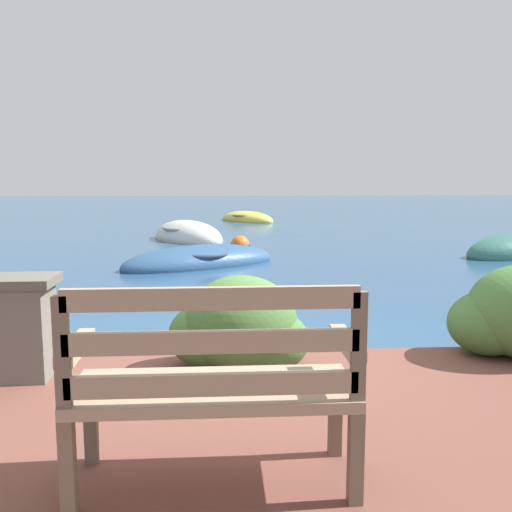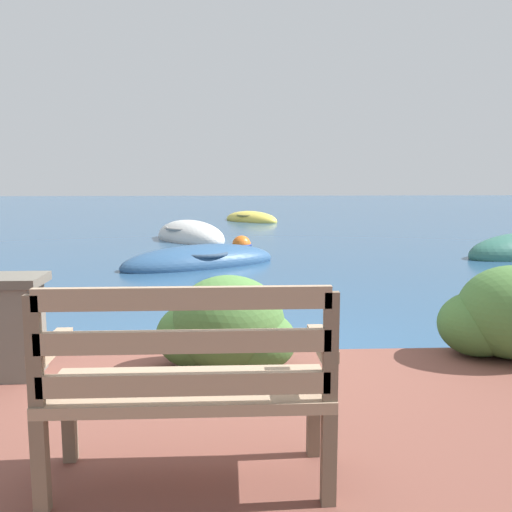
{
  "view_description": "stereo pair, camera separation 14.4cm",
  "coord_description": "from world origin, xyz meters",
  "px_view_note": "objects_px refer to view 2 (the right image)",
  "views": [
    {
      "loc": [
        -0.03,
        -4.28,
        1.58
      ],
      "look_at": [
        0.61,
        5.66,
        0.16
      ],
      "focal_mm": 40.0,
      "sensor_mm": 36.0,
      "label": 1
    },
    {
      "loc": [
        0.11,
        -4.29,
        1.58
      ],
      "look_at": [
        0.61,
        5.66,
        0.16
      ],
      "focal_mm": 40.0,
      "sensor_mm": 36.0,
      "label": 2
    }
  ],
  "objects_px": {
    "mooring_buoy": "(242,245)",
    "rowboat_outer": "(251,220)",
    "rowboat_nearest": "(200,262)",
    "rowboat_far": "(190,237)",
    "park_bench": "(188,382)"
  },
  "relations": [
    {
      "from": "rowboat_nearest",
      "to": "mooring_buoy",
      "type": "distance_m",
      "value": 2.45
    },
    {
      "from": "park_bench",
      "to": "rowboat_nearest",
      "type": "xyz_separation_m",
      "value": [
        -0.32,
        7.62,
        -0.65
      ]
    },
    {
      "from": "park_bench",
      "to": "rowboat_nearest",
      "type": "distance_m",
      "value": 7.66
    },
    {
      "from": "park_bench",
      "to": "rowboat_far",
      "type": "distance_m",
      "value": 11.61
    },
    {
      "from": "park_bench",
      "to": "rowboat_outer",
      "type": "bearing_deg",
      "value": 79.68
    },
    {
      "from": "rowboat_far",
      "to": "mooring_buoy",
      "type": "bearing_deg",
      "value": -176.86
    },
    {
      "from": "mooring_buoy",
      "to": "rowboat_outer",
      "type": "bearing_deg",
      "value": 86.02
    },
    {
      "from": "rowboat_far",
      "to": "mooring_buoy",
      "type": "distance_m",
      "value": 2.03
    },
    {
      "from": "park_bench",
      "to": "mooring_buoy",
      "type": "bearing_deg",
      "value": 80.22
    },
    {
      "from": "rowboat_far",
      "to": "rowboat_outer",
      "type": "bearing_deg",
      "value": -50.4
    },
    {
      "from": "rowboat_far",
      "to": "mooring_buoy",
      "type": "xyz_separation_m",
      "value": [
        1.21,
        -1.63,
        -0.0
      ]
    },
    {
      "from": "rowboat_outer",
      "to": "park_bench",
      "type": "bearing_deg",
      "value": -43.49
    },
    {
      "from": "rowboat_far",
      "to": "rowboat_outer",
      "type": "xyz_separation_m",
      "value": [
        1.72,
        5.7,
        -0.02
      ]
    },
    {
      "from": "rowboat_far",
      "to": "park_bench",
      "type": "bearing_deg",
      "value": 150.09
    },
    {
      "from": "rowboat_nearest",
      "to": "rowboat_far",
      "type": "distance_m",
      "value": 3.97
    }
  ]
}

